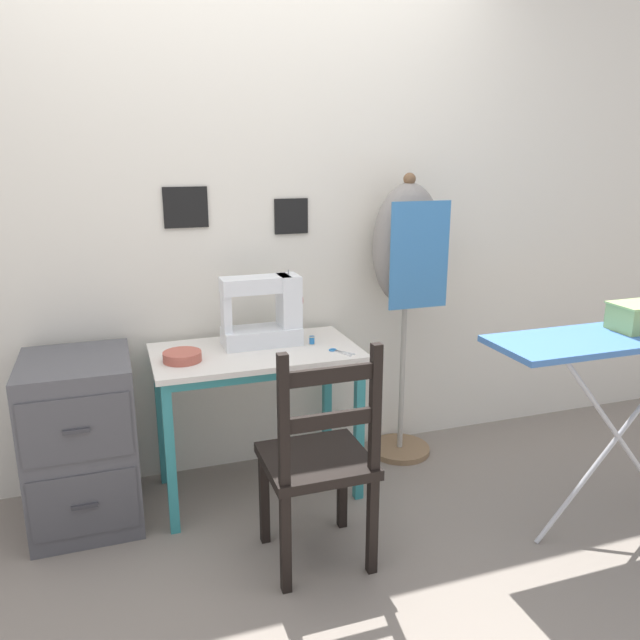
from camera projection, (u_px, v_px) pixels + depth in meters
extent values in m
plane|color=gray|center=(273.00, 518.00, 2.75)|extent=(14.00, 14.00, 0.00)
cube|color=silver|center=(237.00, 214.00, 2.95)|extent=(10.00, 0.05, 2.55)
cube|color=black|center=(186.00, 207.00, 2.83)|extent=(0.20, 0.01, 0.18)
cube|color=black|center=(291.00, 216.00, 3.00)|extent=(0.16, 0.01, 0.17)
cube|color=silver|center=(256.00, 353.00, 2.81)|extent=(0.92, 0.52, 0.02)
cube|color=teal|center=(268.00, 375.00, 2.61)|extent=(0.84, 0.03, 0.04)
cube|color=teal|center=(170.00, 459.00, 2.57)|extent=(0.04, 0.04, 0.68)
cube|color=teal|center=(359.00, 431.00, 2.83)|extent=(0.04, 0.04, 0.68)
cube|color=teal|center=(161.00, 418.00, 2.97)|extent=(0.04, 0.04, 0.68)
cube|color=teal|center=(327.00, 396.00, 3.23)|extent=(0.04, 0.04, 0.68)
cube|color=white|center=(262.00, 336.00, 2.87)|extent=(0.36, 0.17, 0.08)
cube|color=white|center=(289.00, 300.00, 2.87)|extent=(0.09, 0.14, 0.24)
cube|color=white|center=(255.00, 285.00, 2.80)|extent=(0.31, 0.13, 0.07)
cube|color=white|center=(226.00, 313.00, 2.79)|extent=(0.04, 0.09, 0.17)
cylinder|color=#B22D2D|center=(300.00, 299.00, 2.89)|extent=(0.02, 0.06, 0.06)
cylinder|color=#99999E|center=(288.00, 272.00, 2.84)|extent=(0.01, 0.01, 0.02)
cylinder|color=#B25647|center=(182.00, 356.00, 2.65)|extent=(0.16, 0.16, 0.04)
cylinder|color=brown|center=(182.00, 353.00, 2.64)|extent=(0.13, 0.13, 0.01)
cube|color=silver|center=(345.00, 352.00, 2.76)|extent=(0.07, 0.08, 0.00)
cube|color=silver|center=(343.00, 353.00, 2.75)|extent=(0.05, 0.09, 0.00)
torus|color=#2870B7|center=(332.00, 350.00, 2.79)|extent=(0.03, 0.03, 0.01)
torus|color=#2870B7|center=(333.00, 350.00, 2.80)|extent=(0.03, 0.03, 0.01)
cylinder|color=#2875C1|center=(312.00, 340.00, 2.88)|extent=(0.02, 0.02, 0.04)
cylinder|color=beige|center=(312.00, 337.00, 2.87)|extent=(0.03, 0.03, 0.00)
cylinder|color=beige|center=(312.00, 344.00, 2.88)|extent=(0.03, 0.03, 0.00)
cube|color=black|center=(316.00, 460.00, 2.39)|extent=(0.40, 0.38, 0.04)
cube|color=black|center=(264.00, 498.00, 2.54)|extent=(0.04, 0.04, 0.40)
cube|color=black|center=(342.00, 484.00, 2.64)|extent=(0.04, 0.04, 0.40)
cube|color=black|center=(286.00, 543.00, 2.25)|extent=(0.04, 0.04, 0.40)
cube|color=black|center=(372.00, 526.00, 2.35)|extent=(0.04, 0.04, 0.40)
cube|color=black|center=(284.00, 421.00, 2.12)|extent=(0.04, 0.04, 0.48)
cube|color=black|center=(375.00, 408.00, 2.23)|extent=(0.04, 0.04, 0.48)
cube|color=black|center=(331.00, 375.00, 2.13)|extent=(0.34, 0.02, 0.06)
cube|color=black|center=(330.00, 420.00, 2.18)|extent=(0.34, 0.02, 0.06)
cube|color=#4C4C51|center=(82.00, 441.00, 2.66)|extent=(0.44, 0.49, 0.74)
cube|color=#46464B|center=(76.00, 430.00, 2.39)|extent=(0.41, 0.01, 0.27)
cube|color=#333338|center=(76.00, 431.00, 2.38)|extent=(0.10, 0.01, 0.02)
cube|color=#46464B|center=(85.00, 505.00, 2.48)|extent=(0.41, 0.01, 0.27)
cube|color=#333338|center=(85.00, 506.00, 2.47)|extent=(0.10, 0.01, 0.02)
cylinder|color=#846647|center=(400.00, 449.00, 3.35)|extent=(0.32, 0.32, 0.03)
cylinder|color=#ADA89E|center=(402.00, 370.00, 3.24)|extent=(0.03, 0.03, 0.87)
ellipsoid|color=gray|center=(407.00, 245.00, 3.06)|extent=(0.36, 0.26, 0.61)
sphere|color=brown|center=(410.00, 179.00, 2.98)|extent=(0.06, 0.06, 0.06)
cube|color=teal|center=(420.00, 256.00, 2.95)|extent=(0.30, 0.01, 0.51)
cube|color=#3D6BAD|center=(632.00, 336.00, 2.46)|extent=(1.19, 0.33, 0.02)
cylinder|color=#B7B7BC|center=(618.00, 436.00, 2.58)|extent=(0.73, 0.02, 0.86)
cylinder|color=#B7B7BC|center=(618.00, 436.00, 2.58)|extent=(0.73, 0.02, 0.86)
cube|color=#8EB266|center=(639.00, 318.00, 2.48)|extent=(0.21, 0.15, 0.10)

